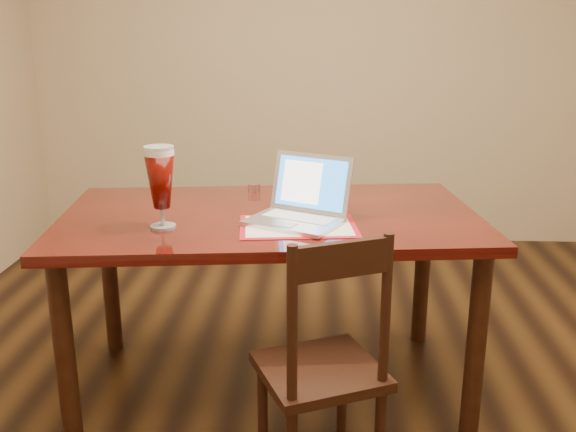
{
  "coord_description": "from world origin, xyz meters",
  "views": [
    {
      "loc": [
        -0.09,
        -2.34,
        1.6
      ],
      "look_at": [
        -0.22,
        0.23,
        0.84
      ],
      "focal_mm": 40.0,
      "sensor_mm": 36.0,
      "label": 1
    }
  ],
  "objects": [
    {
      "name": "ground",
      "position": [
        0.0,
        0.0,
        0.0
      ],
      "size": [
        5.0,
        5.0,
        0.0
      ],
      "primitive_type": "plane",
      "color": "black",
      "rests_on": "ground"
    },
    {
      "name": "dining_chair",
      "position": [
        -0.06,
        -0.33,
        0.46
      ],
      "size": [
        0.53,
        0.52,
        0.97
      ],
      "rotation": [
        0.0,
        0.0,
        0.41
      ],
      "color": "black",
      "rests_on": "ground"
    },
    {
      "name": "dining_table",
      "position": [
        -0.31,
        0.3,
        0.75
      ],
      "size": [
        1.88,
        1.19,
        1.17
      ],
      "rotation": [
        0.0,
        0.0,
        0.11
      ],
      "color": "#4F0E0A",
      "rests_on": "ground"
    }
  ]
}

